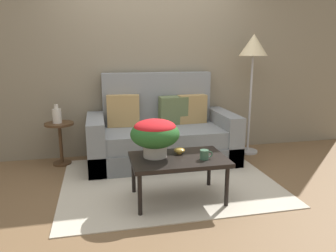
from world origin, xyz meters
The scene contains 11 objects.
ground_plane centered at (0.00, 0.00, 0.00)m, with size 14.00×14.00×0.00m, color brown.
wall_back centered at (0.00, 1.20, 1.42)m, with size 6.40×0.12×2.84m, color gray.
area_rug centered at (0.00, 0.01, 0.01)m, with size 2.36×1.87×0.01m, color beige.
couch centered at (0.07, 0.72, 0.35)m, with size 1.92×0.90×1.17m.
coffee_table centered at (0.00, -0.46, 0.40)m, with size 0.93×0.60×0.44m.
side_table centered at (-1.24, 0.86, 0.39)m, with size 0.36×0.36×0.56m.
floor_lamp centered at (1.37, 0.80, 1.43)m, with size 0.39×0.39×1.68m.
potted_plant centered at (-0.22, -0.39, 0.68)m, with size 0.48×0.48×0.37m.
coffee_mug centered at (0.23, -0.57, 0.49)m, with size 0.13×0.08×0.09m.
snack_bowl centered at (0.04, -0.35, 0.48)m, with size 0.11×0.11×0.06m.
table_vase centered at (-1.26, 0.85, 0.66)m, with size 0.11×0.11×0.24m.
Camera 1 is at (-0.75, -3.35, 1.46)m, focal length 34.33 mm.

